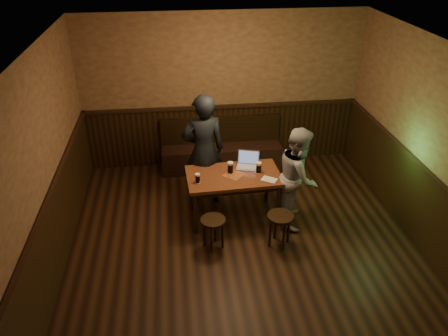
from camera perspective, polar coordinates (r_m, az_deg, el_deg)
room at (r=5.52m, az=3.16°, el=-1.77°), size 5.04×6.04×2.84m
bench at (r=8.13m, az=-0.34°, el=2.11°), size 2.20×0.50×0.95m
pub_table at (r=6.59m, az=1.26°, el=-1.63°), size 1.44×0.86×0.76m
stool_left at (r=6.13m, az=-1.43°, el=-7.43°), size 0.44×0.44×0.47m
stool_right at (r=6.21m, az=7.35°, el=-6.91°), size 0.44×0.44×0.51m
pint_left at (r=6.32m, az=-3.47°, el=-1.33°), size 0.09×0.09×0.15m
pint_mid at (r=6.55m, az=0.84°, el=0.06°), size 0.12×0.12×0.18m
pint_right at (r=6.57m, az=4.54°, el=0.06°), size 0.11×0.11×0.17m
laptop at (r=6.74m, az=3.15°, el=0.69°), size 0.40×0.35×0.24m
menu at (r=6.45m, az=5.92°, el=-1.49°), size 0.27×0.25×0.00m
person_suit at (r=6.82m, az=-2.70°, el=2.22°), size 0.74×0.55×1.87m
person_grey at (r=6.54m, az=9.68°, el=-1.12°), size 0.79×0.90×1.55m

